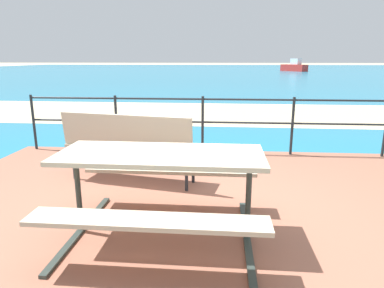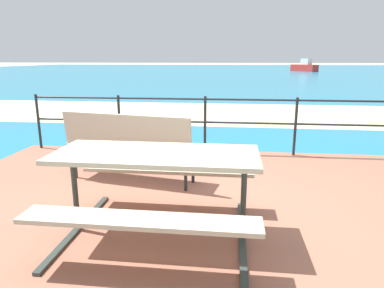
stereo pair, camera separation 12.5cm
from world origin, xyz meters
name	(u,v)px [view 1 (the left image)]	position (x,y,z in m)	size (l,w,h in m)	color
ground_plane	(190,222)	(0.00, 0.00, 0.00)	(240.00, 240.00, 0.00)	tan
patio_paving	(190,219)	(0.00, 0.00, 0.03)	(6.40, 5.20, 0.06)	#935B47
sea_water	(218,72)	(0.00, 40.00, 0.01)	(90.00, 90.00, 0.01)	teal
beach_strip	(210,113)	(0.00, 7.15, 0.01)	(54.00, 4.37, 0.01)	tan
picnic_table	(161,174)	(-0.22, -0.38, 0.65)	(1.77, 1.44, 0.78)	#BCAD93
park_bench	(129,141)	(-0.85, 0.91, 0.62)	(1.76, 0.74, 0.91)	#BCAD93
railing_fence	(203,117)	(0.00, 2.44, 0.68)	(5.94, 0.04, 0.96)	#1E2328
boat_mid	(293,67)	(9.59, 42.28, 0.55)	(3.14, 4.00, 1.57)	red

